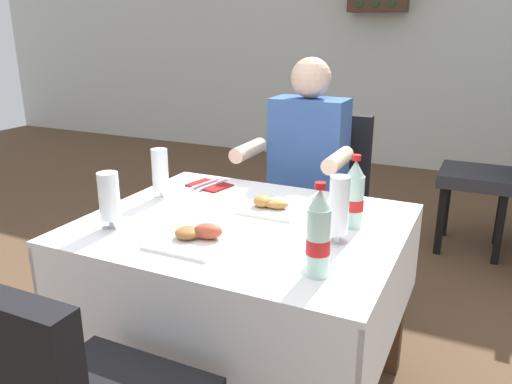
# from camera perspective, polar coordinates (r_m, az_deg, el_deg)

# --- Properties ---
(back_wall) EXTENTS (11.00, 0.12, 2.95)m
(back_wall) POSITION_cam_1_polar(r_m,az_deg,el_deg) (5.43, 17.45, 18.12)
(back_wall) COLOR silver
(back_wall) RESTS_ON ground
(main_dining_table) EXTENTS (1.10, 0.92, 0.73)m
(main_dining_table) POSITION_cam_1_polar(r_m,az_deg,el_deg) (1.86, -1.34, -8.15)
(main_dining_table) COLOR white
(main_dining_table) RESTS_ON ground
(chair_far_diner_seat) EXTENTS (0.44, 0.50, 0.97)m
(chair_far_diner_seat) POSITION_cam_1_polar(r_m,az_deg,el_deg) (2.60, 7.14, -0.83)
(chair_far_diner_seat) COLOR black
(chair_far_diner_seat) RESTS_ON ground
(seated_diner_far) EXTENTS (0.50, 0.46, 1.26)m
(seated_diner_far) POSITION_cam_1_polar(r_m,az_deg,el_deg) (2.47, 5.42, 2.03)
(seated_diner_far) COLOR #282D42
(seated_diner_far) RESTS_ON ground
(plate_near_camera) EXTENTS (0.24, 0.24, 0.06)m
(plate_near_camera) POSITION_cam_1_polar(r_m,az_deg,el_deg) (1.63, -6.75, -4.98)
(plate_near_camera) COLOR white
(plate_near_camera) RESTS_ON main_dining_table
(plate_far_diner) EXTENTS (0.22, 0.22, 0.05)m
(plate_far_diner) POSITION_cam_1_polar(r_m,az_deg,el_deg) (1.90, 1.84, -1.54)
(plate_far_diner) COLOR white
(plate_far_diner) RESTS_ON main_dining_table
(beer_glass_left) EXTENTS (0.07, 0.07, 0.20)m
(beer_glass_left) POSITION_cam_1_polar(r_m,az_deg,el_deg) (2.04, -10.74, 2.05)
(beer_glass_left) COLOR white
(beer_glass_left) RESTS_ON main_dining_table
(beer_glass_middle) EXTENTS (0.07, 0.07, 0.22)m
(beer_glass_middle) POSITION_cam_1_polar(r_m,az_deg,el_deg) (1.59, 9.30, -1.97)
(beer_glass_middle) COLOR white
(beer_glass_middle) RESTS_ON main_dining_table
(beer_glass_right) EXTENTS (0.07, 0.07, 0.20)m
(beer_glass_right) POSITION_cam_1_polar(r_m,az_deg,el_deg) (1.76, -16.18, -0.89)
(beer_glass_right) COLOR white
(beer_glass_right) RESTS_ON main_dining_table
(cola_bottle_primary) EXTENTS (0.07, 0.07, 0.27)m
(cola_bottle_primary) POSITION_cam_1_polar(r_m,az_deg,el_deg) (1.38, 7.04, -4.93)
(cola_bottle_primary) COLOR silver
(cola_bottle_primary) RESTS_ON main_dining_table
(cola_bottle_secondary) EXTENTS (0.07, 0.07, 0.25)m
(cola_bottle_secondary) POSITION_cam_1_polar(r_m,az_deg,el_deg) (1.74, 10.99, -0.46)
(cola_bottle_secondary) COLOR silver
(cola_bottle_secondary) RESTS_ON main_dining_table
(napkin_cutlery_set) EXTENTS (0.19, 0.20, 0.01)m
(napkin_cutlery_set) POSITION_cam_1_polar(r_m,az_deg,el_deg) (2.20, -5.28, 0.78)
(napkin_cutlery_set) COLOR maroon
(napkin_cutlery_set) RESTS_ON main_dining_table
(background_chair_left) EXTENTS (0.50, 0.44, 0.97)m
(background_chair_left) POSITION_cam_1_polar(r_m,az_deg,el_deg) (3.47, 25.22, 2.38)
(background_chair_left) COLOR #2D2D33
(background_chair_left) RESTS_ON ground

